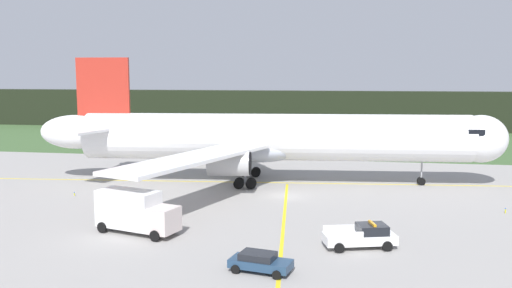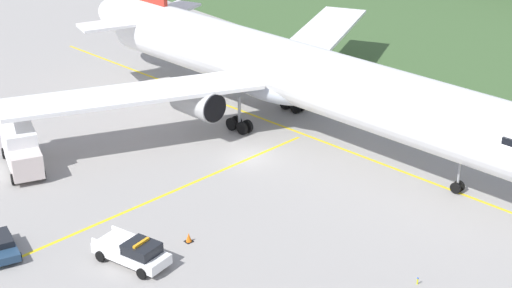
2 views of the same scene
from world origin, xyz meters
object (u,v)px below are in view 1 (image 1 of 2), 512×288
at_px(airliner, 270,138).
at_px(catering_truck, 135,211).
at_px(staff_car, 260,262).
at_px(ops_pickup_truck, 362,236).
at_px(apron_cone, 361,227).

xyz_separation_m(airliner, catering_truck, (-8.02, -22.34, -3.58)).
bearing_deg(catering_truck, staff_car, -31.05).
distance_m(ops_pickup_truck, staff_car, 9.25).
bearing_deg(staff_car, catering_truck, 148.95).
xyz_separation_m(staff_car, apron_cone, (6.87, 10.64, -0.37)).
distance_m(ops_pickup_truck, apron_cone, 4.43).
height_order(airliner, ops_pickup_truck, airliner).
xyz_separation_m(catering_truck, staff_car, (11.55, -6.95, -1.15)).
bearing_deg(staff_car, ops_pickup_truck, 42.51).
xyz_separation_m(ops_pickup_truck, staff_car, (-6.81, -6.25, -0.20)).
height_order(airliner, apron_cone, airliner).
xyz_separation_m(airliner, ops_pickup_truck, (10.34, -23.05, -4.53)).
distance_m(catering_truck, apron_cone, 18.85).
relative_size(airliner, ops_pickup_truck, 9.81).
distance_m(airliner, ops_pickup_truck, 25.66).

